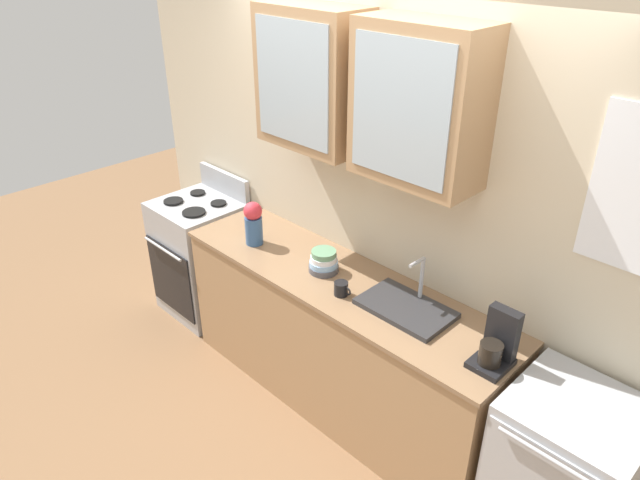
{
  "coord_description": "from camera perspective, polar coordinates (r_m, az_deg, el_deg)",
  "views": [
    {
      "loc": [
        1.97,
        -2.13,
        2.8
      ],
      "look_at": [
        -0.16,
        0.0,
        1.14
      ],
      "focal_mm": 32.52,
      "sensor_mm": 36.0,
      "label": 1
    }
  ],
  "objects": [
    {
      "name": "ground_plane",
      "position": [
        4.03,
        1.69,
        -15.14
      ],
      "size": [
        10.0,
        10.0,
        0.0
      ],
      "primitive_type": "plane",
      "color": "brown"
    },
    {
      "name": "back_wall_unit",
      "position": [
        3.39,
        5.75,
        6.36
      ],
      "size": [
        4.4,
        0.42,
        2.74
      ],
      "color": "beige",
      "rests_on": "ground_plane"
    },
    {
      "name": "counter",
      "position": [
        3.72,
        1.8,
        -9.93
      ],
      "size": [
        2.28,
        0.61,
        0.94
      ],
      "color": "#A87F56",
      "rests_on": "ground_plane"
    },
    {
      "name": "stove_range",
      "position": [
        4.68,
        -11.54,
        -1.57
      ],
      "size": [
        0.6,
        0.63,
        1.12
      ],
      "color": "#ADAFB5",
      "rests_on": "ground_plane"
    },
    {
      "name": "sink_faucet",
      "position": [
        3.21,
        8.48,
        -6.52
      ],
      "size": [
        0.5,
        0.31,
        0.29
      ],
      "color": "#2D2D30",
      "rests_on": "counter"
    },
    {
      "name": "bowl_stack",
      "position": [
        3.49,
        0.35,
        -2.16
      ],
      "size": [
        0.18,
        0.18,
        0.14
      ],
      "color": "#4C4C54",
      "rests_on": "counter"
    },
    {
      "name": "vase",
      "position": [
        3.78,
        -6.56,
        1.72
      ],
      "size": [
        0.12,
        0.12,
        0.3
      ],
      "color": "#33598C",
      "rests_on": "counter"
    },
    {
      "name": "cup_near_sink",
      "position": [
        3.29,
        2.12,
        -4.81
      ],
      "size": [
        0.11,
        0.08,
        0.08
      ],
      "color": "black",
      "rests_on": "counter"
    },
    {
      "name": "dishwasher",
      "position": [
        3.19,
        22.56,
        -20.96
      ],
      "size": [
        0.58,
        0.6,
        0.94
      ],
      "color": "#ADAFB5",
      "rests_on": "ground_plane"
    },
    {
      "name": "coffee_maker",
      "position": [
        2.9,
        16.99,
        -9.85
      ],
      "size": [
        0.17,
        0.2,
        0.29
      ],
      "color": "black",
      "rests_on": "counter"
    }
  ]
}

